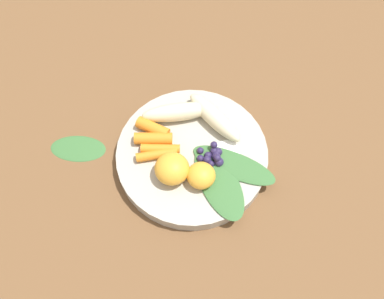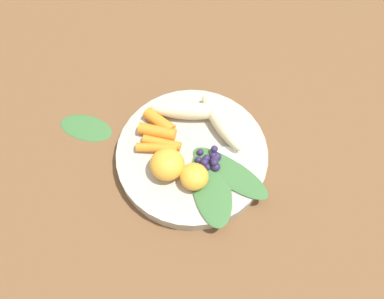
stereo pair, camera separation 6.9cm
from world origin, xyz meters
name	(u,v)px [view 1 (the left image)]	position (x,y,z in m)	size (l,w,h in m)	color
ground_plane	(192,159)	(0.00, 0.00, 0.00)	(2.40, 2.40, 0.00)	brown
bowl	(192,156)	(0.00, 0.00, 0.01)	(0.24, 0.24, 0.02)	#B2AD9E
banana_peeled_left	(177,112)	(-0.07, 0.01, 0.04)	(0.12, 0.03, 0.03)	beige
banana_peeled_right	(215,117)	(-0.04, 0.06, 0.04)	(0.12, 0.03, 0.03)	beige
orange_segment_near	(201,175)	(0.05, -0.01, 0.04)	(0.04, 0.04, 0.03)	#F4A833
orange_segment_far	(172,169)	(0.02, -0.04, 0.04)	(0.05, 0.05, 0.04)	#F4A833
carrot_front	(153,128)	(-0.06, -0.04, 0.03)	(0.02, 0.02, 0.05)	orange
carrot_mid_left	(153,139)	(-0.04, -0.05, 0.03)	(0.02, 0.02, 0.06)	orange
carrot_mid_right	(160,149)	(-0.02, -0.04, 0.03)	(0.01, 0.01, 0.06)	orange
carrot_rear	(157,155)	(-0.02, -0.05, 0.03)	(0.01, 0.01, 0.06)	orange
blueberry_pile	(213,156)	(0.02, 0.03, 0.03)	(0.04, 0.04, 0.02)	#2D234C
coconut_shred_patch	(227,152)	(0.02, 0.05, 0.03)	(0.04, 0.04, 0.00)	white
kale_leaf_left	(219,182)	(0.06, 0.02, 0.03)	(0.13, 0.06, 0.01)	#3D7038
kale_leaf_right	(234,165)	(0.05, 0.05, 0.03)	(0.14, 0.05, 0.01)	#3D7038
kale_leaf_stray	(78,148)	(-0.10, -0.16, 0.00)	(0.09, 0.05, 0.01)	#3D7038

